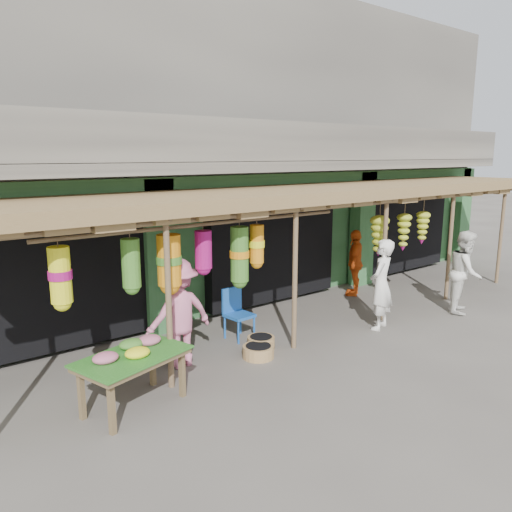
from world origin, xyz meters
TOP-DOWN VIEW (x-y plane):
  - ground at (0.00, 0.00)m, footprint 80.00×80.00m
  - building at (-0.00, 4.87)m, footprint 16.40×6.80m
  - awning at (-0.14, 0.80)m, footprint 14.00×2.70m
  - flower_table at (-4.69, -0.41)m, footprint 1.68×1.25m
  - blue_chair at (-2.01, 0.87)m, footprint 0.50×0.51m
  - basket_mid at (-2.28, -0.15)m, footprint 0.68×0.68m
  - basket_right at (-2.00, 0.13)m, footprint 0.65×0.65m
  - person_front at (0.55, -0.51)m, footprint 0.77×0.64m
  - person_right at (2.89, -0.96)m, footprint 1.10×1.01m
  - person_vendor at (2.05, 1.44)m, footprint 1.02×0.87m
  - person_shopper at (-3.50, 0.40)m, footprint 1.16×0.67m

SIDE VIEW (x-z plane):
  - ground at x=0.00m, z-range 0.00..0.00m
  - basket_mid at x=-2.28m, z-range 0.00..0.21m
  - basket_right at x=-2.00m, z-range 0.00..0.22m
  - blue_chair at x=-2.01m, z-range 0.06..1.02m
  - flower_table at x=-4.69m, z-range 0.27..1.17m
  - person_vendor at x=2.05m, z-range 0.00..1.64m
  - person_shopper at x=-3.50m, z-range 0.00..1.80m
  - person_front at x=0.55m, z-range 0.00..1.82m
  - person_right at x=2.89m, z-range 0.00..1.82m
  - awning at x=-0.14m, z-range 1.18..3.97m
  - building at x=0.00m, z-range -0.13..6.87m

